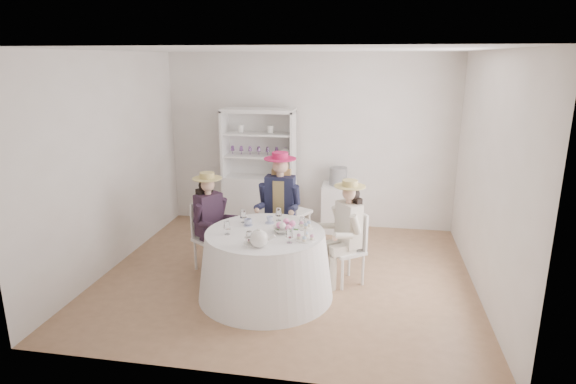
# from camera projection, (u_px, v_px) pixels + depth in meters

# --- Properties ---
(ground) EXTENTS (4.50, 4.50, 0.00)m
(ground) POSITION_uv_depth(u_px,v_px,m) (287.00, 275.00, 6.00)
(ground) COLOR #866143
(ground) RESTS_ON ground
(ceiling) EXTENTS (4.50, 4.50, 0.00)m
(ceiling) POSITION_uv_depth(u_px,v_px,m) (286.00, 50.00, 5.27)
(ceiling) COLOR white
(ceiling) RESTS_ON wall_back
(wall_back) EXTENTS (4.50, 0.00, 4.50)m
(wall_back) POSITION_uv_depth(u_px,v_px,m) (309.00, 141.00, 7.53)
(wall_back) COLOR silver
(wall_back) RESTS_ON ground
(wall_front) EXTENTS (4.50, 0.00, 4.50)m
(wall_front) POSITION_uv_depth(u_px,v_px,m) (241.00, 226.00, 3.74)
(wall_front) COLOR silver
(wall_front) RESTS_ON ground
(wall_left) EXTENTS (0.00, 4.50, 4.50)m
(wall_left) POSITION_uv_depth(u_px,v_px,m) (110.00, 163.00, 6.01)
(wall_left) COLOR silver
(wall_left) RESTS_ON ground
(wall_right) EXTENTS (0.00, 4.50, 4.50)m
(wall_right) POSITION_uv_depth(u_px,v_px,m) (489.00, 178.00, 5.26)
(wall_right) COLOR silver
(wall_right) RESTS_ON ground
(tea_table) EXTENTS (1.53, 1.53, 0.76)m
(tea_table) POSITION_uv_depth(u_px,v_px,m) (266.00, 264.00, 5.41)
(tea_table) COLOR white
(tea_table) RESTS_ON ground
(hutch) EXTENTS (1.23, 0.74, 1.88)m
(hutch) POSITION_uv_depth(u_px,v_px,m) (260.00, 186.00, 7.54)
(hutch) COLOR silver
(hutch) RESTS_ON ground
(side_table) EXTENTS (0.48, 0.48, 0.73)m
(side_table) POSITION_uv_depth(u_px,v_px,m) (337.00, 208.00, 7.48)
(side_table) COLOR silver
(side_table) RESTS_ON ground
(hatbox) EXTENTS (0.36, 0.36, 0.27)m
(hatbox) POSITION_uv_depth(u_px,v_px,m) (338.00, 176.00, 7.34)
(hatbox) COLOR black
(hatbox) RESTS_ON side_table
(guest_left) EXTENTS (0.54, 0.51, 1.27)m
(guest_left) POSITION_uv_depth(u_px,v_px,m) (210.00, 216.00, 5.97)
(guest_left) COLOR silver
(guest_left) RESTS_ON ground
(guest_mid) EXTENTS (0.53, 0.55, 1.46)m
(guest_mid) POSITION_uv_depth(u_px,v_px,m) (280.00, 201.00, 6.23)
(guest_mid) COLOR silver
(guest_mid) RESTS_ON ground
(guest_right) EXTENTS (0.55, 0.52, 1.27)m
(guest_right) POSITION_uv_depth(u_px,v_px,m) (347.00, 226.00, 5.61)
(guest_right) COLOR silver
(guest_right) RESTS_ON ground
(spare_chair) EXTENTS (0.57, 0.57, 1.01)m
(spare_chair) POSITION_uv_depth(u_px,v_px,m) (290.00, 208.00, 6.87)
(spare_chair) COLOR silver
(spare_chair) RESTS_ON ground
(teacup_a) EXTENTS (0.10, 0.10, 0.07)m
(teacup_a) POSITION_uv_depth(u_px,v_px,m) (248.00, 223.00, 5.49)
(teacup_a) COLOR white
(teacup_a) RESTS_ON tea_table
(teacup_b) EXTENTS (0.08, 0.08, 0.07)m
(teacup_b) POSITION_uv_depth(u_px,v_px,m) (270.00, 220.00, 5.58)
(teacup_b) COLOR white
(teacup_b) RESTS_ON tea_table
(teacup_c) EXTENTS (0.10, 0.10, 0.06)m
(teacup_c) POSITION_uv_depth(u_px,v_px,m) (290.00, 226.00, 5.39)
(teacup_c) COLOR white
(teacup_c) RESTS_ON tea_table
(flower_bowl) EXTENTS (0.26, 0.26, 0.05)m
(flower_bowl) POSITION_uv_depth(u_px,v_px,m) (283.00, 230.00, 5.28)
(flower_bowl) COLOR white
(flower_bowl) RESTS_ON tea_table
(flower_arrangement) EXTENTS (0.18, 0.19, 0.07)m
(flower_arrangement) POSITION_uv_depth(u_px,v_px,m) (286.00, 225.00, 5.24)
(flower_arrangement) COLOR pink
(flower_arrangement) RESTS_ON tea_table
(table_teapot) EXTENTS (0.27, 0.19, 0.20)m
(table_teapot) POSITION_uv_depth(u_px,v_px,m) (259.00, 239.00, 4.87)
(table_teapot) COLOR white
(table_teapot) RESTS_ON tea_table
(sandwich_plate) EXTENTS (0.24, 0.24, 0.05)m
(sandwich_plate) POSITION_uv_depth(u_px,v_px,m) (255.00, 242.00, 4.98)
(sandwich_plate) COLOR white
(sandwich_plate) RESTS_ON tea_table
(cupcake_stand) EXTENTS (0.21, 0.21, 0.20)m
(cupcake_stand) POSITION_uv_depth(u_px,v_px,m) (305.00, 234.00, 5.05)
(cupcake_stand) COLOR white
(cupcake_stand) RESTS_ON tea_table
(stemware_set) EXTENTS (0.86, 0.90, 0.15)m
(stemware_set) POSITION_uv_depth(u_px,v_px,m) (265.00, 226.00, 5.28)
(stemware_set) COLOR white
(stemware_set) RESTS_ON tea_table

